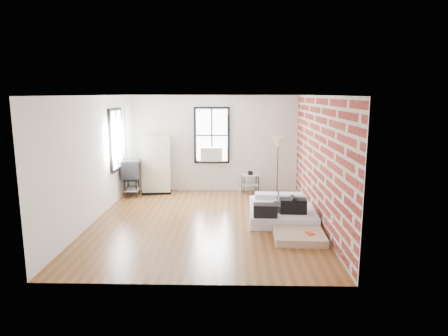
{
  "coord_description": "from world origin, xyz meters",
  "views": [
    {
      "loc": [
        0.63,
        -8.58,
        2.83
      ],
      "look_at": [
        0.42,
        0.3,
        1.18
      ],
      "focal_mm": 32.0,
      "sensor_mm": 36.0,
      "label": 1
    }
  ],
  "objects_px": {
    "mattress_bare": "(294,224)",
    "wardrobe": "(156,165)",
    "side_table": "(250,178)",
    "floor_lamp": "(278,145)",
    "tv_stand": "(132,170)",
    "mattress_main": "(281,210)"
  },
  "relations": [
    {
      "from": "mattress_main",
      "to": "wardrobe",
      "type": "height_order",
      "value": "wardrobe"
    },
    {
      "from": "wardrobe",
      "to": "floor_lamp",
      "type": "distance_m",
      "value": 3.53
    },
    {
      "from": "mattress_bare",
      "to": "mattress_main",
      "type": "bearing_deg",
      "value": 104.91
    },
    {
      "from": "side_table",
      "to": "floor_lamp",
      "type": "relative_size",
      "value": 0.39
    },
    {
      "from": "mattress_bare",
      "to": "floor_lamp",
      "type": "distance_m",
      "value": 3.34
    },
    {
      "from": "mattress_bare",
      "to": "side_table",
      "type": "height_order",
      "value": "side_table"
    },
    {
      "from": "wardrobe",
      "to": "mattress_main",
      "type": "bearing_deg",
      "value": -40.34
    },
    {
      "from": "tv_stand",
      "to": "mattress_bare",
      "type": "bearing_deg",
      "value": -40.06
    },
    {
      "from": "tv_stand",
      "to": "wardrobe",
      "type": "bearing_deg",
      "value": 22.77
    },
    {
      "from": "mattress_main",
      "to": "wardrobe",
      "type": "distance_m",
      "value": 4.1
    },
    {
      "from": "mattress_bare",
      "to": "wardrobe",
      "type": "height_order",
      "value": "wardrobe"
    },
    {
      "from": "side_table",
      "to": "tv_stand",
      "type": "relative_size",
      "value": 0.62
    },
    {
      "from": "side_table",
      "to": "mattress_bare",
      "type": "bearing_deg",
      "value": -75.57
    },
    {
      "from": "mattress_main",
      "to": "wardrobe",
      "type": "relative_size",
      "value": 1.21
    },
    {
      "from": "mattress_main",
      "to": "tv_stand",
      "type": "height_order",
      "value": "tv_stand"
    },
    {
      "from": "mattress_main",
      "to": "mattress_bare",
      "type": "height_order",
      "value": "mattress_main"
    },
    {
      "from": "tv_stand",
      "to": "side_table",
      "type": "bearing_deg",
      "value": 0.51
    },
    {
      "from": "side_table",
      "to": "floor_lamp",
      "type": "distance_m",
      "value": 1.25
    },
    {
      "from": "floor_lamp",
      "to": "tv_stand",
      "type": "height_order",
      "value": "floor_lamp"
    },
    {
      "from": "side_table",
      "to": "tv_stand",
      "type": "distance_m",
      "value": 3.38
    },
    {
      "from": "mattress_main",
      "to": "mattress_bare",
      "type": "xyz_separation_m",
      "value": [
        0.19,
        -0.79,
        -0.05
      ]
    },
    {
      "from": "side_table",
      "to": "wardrobe",
      "type": "bearing_deg",
      "value": -178.52
    }
  ]
}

